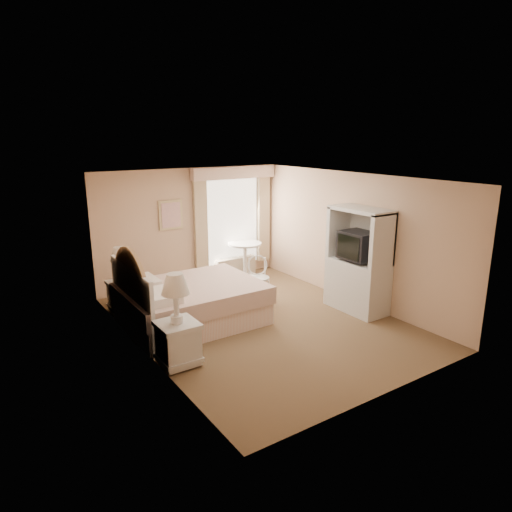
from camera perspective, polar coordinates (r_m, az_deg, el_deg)
room at (r=7.66m, az=0.74°, el=0.37°), size 4.21×5.51×2.51m
window at (r=10.38m, az=-2.78°, el=4.74°), size 2.05×0.22×2.51m
framed_art at (r=9.72m, az=-10.60°, el=5.06°), size 0.52×0.04×0.62m
bed at (r=7.95m, az=-8.68°, el=-5.79°), size 2.31×1.82×1.61m
nightstand_near at (r=6.57m, az=-9.79°, el=-9.31°), size 0.55×0.55×1.33m
nightstand_far at (r=8.74m, az=-16.38°, el=-3.83°), size 0.50×0.50×1.20m
round_table at (r=10.41m, az=-1.40°, el=0.23°), size 0.76×0.76×0.80m
cafe_chair at (r=9.04m, az=0.27°, el=-2.26°), size 0.54×0.54×0.87m
armoire at (r=8.57m, az=12.65°, el=-1.55°), size 0.58×1.16×1.92m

